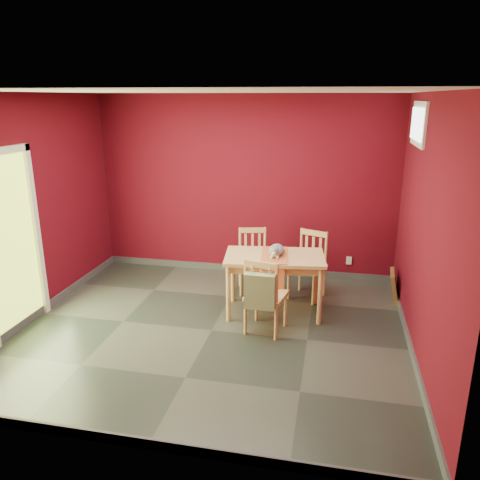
% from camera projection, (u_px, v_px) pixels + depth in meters
% --- Properties ---
extents(ground, '(4.50, 4.50, 0.00)m').
position_uv_depth(ground, '(212.00, 330.00, 5.53)').
color(ground, '#2D342D').
rests_on(ground, ground).
extents(room_shell, '(4.50, 4.50, 4.50)m').
position_uv_depth(room_shell, '(212.00, 326.00, 5.52)').
color(room_shell, '#530814').
rests_on(room_shell, ground).
extents(doorway, '(0.06, 1.01, 2.13)m').
position_uv_depth(doorway, '(9.00, 238.00, 5.26)').
color(doorway, '#B7D838').
rests_on(doorway, ground).
extents(window, '(0.05, 0.90, 0.50)m').
position_uv_depth(window, '(418.00, 124.00, 5.35)').
color(window, white).
rests_on(window, room_shell).
extents(outlet_plate, '(0.08, 0.02, 0.12)m').
position_uv_depth(outlet_plate, '(349.00, 261.00, 7.00)').
color(outlet_plate, silver).
rests_on(outlet_plate, room_shell).
extents(dining_table, '(1.30, 0.86, 0.77)m').
position_uv_depth(dining_table, '(274.00, 263.00, 5.82)').
color(dining_table, tan).
rests_on(dining_table, ground).
extents(table_runner, '(0.41, 0.72, 0.35)m').
position_uv_depth(table_runner, '(273.00, 263.00, 5.70)').
color(table_runner, '#C15E31').
rests_on(table_runner, dining_table).
extents(chair_far_left, '(0.50, 0.50, 0.89)m').
position_uv_depth(chair_far_left, '(253.00, 260.00, 6.58)').
color(chair_far_left, tan).
rests_on(chair_far_left, ground).
extents(chair_far_right, '(0.55, 0.55, 0.92)m').
position_uv_depth(chair_far_right, '(309.00, 264.00, 6.35)').
color(chair_far_right, tan).
rests_on(chair_far_right, ground).
extents(chair_near, '(0.50, 0.50, 0.92)m').
position_uv_depth(chair_near, '(265.00, 295.00, 5.37)').
color(chair_near, tan).
rests_on(chair_near, ground).
extents(tote_bag, '(0.34, 0.20, 0.47)m').
position_uv_depth(tote_bag, '(260.00, 291.00, 5.13)').
color(tote_bag, '#829C64').
rests_on(tote_bag, chair_near).
extents(cat, '(0.36, 0.43, 0.19)m').
position_uv_depth(cat, '(276.00, 248.00, 5.77)').
color(cat, slate).
rests_on(cat, table_runner).
extents(picture_frame, '(0.17, 0.43, 0.42)m').
position_uv_depth(picture_frame, '(394.00, 286.00, 6.27)').
color(picture_frame, brown).
rests_on(picture_frame, ground).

